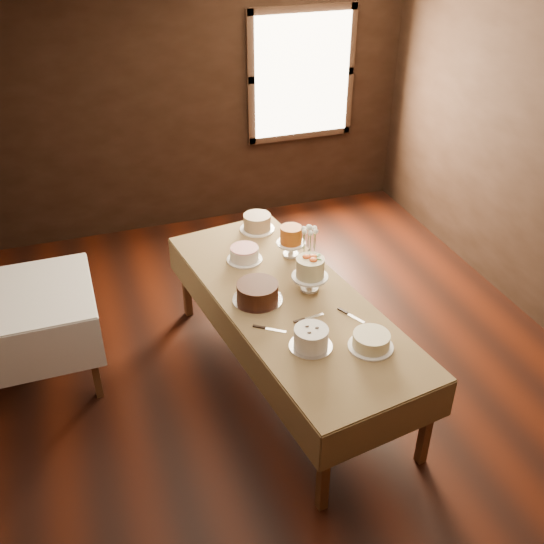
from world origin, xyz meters
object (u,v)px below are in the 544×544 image
(cake_speckled, at_px, (257,223))
(cake_flowers, at_px, (310,276))
(cake_caramel, at_px, (291,243))
(cake_swirl, at_px, (311,339))
(side_table, at_px, (29,304))
(cake_server_b, at_px, (356,318))
(display_table, at_px, (289,304))
(cake_lattice, at_px, (244,255))
(cake_chocolate, at_px, (258,293))
(flower_vase, at_px, (309,258))
(cake_server_e, at_px, (276,330))
(cake_cream, at_px, (371,341))
(cake_server_a, at_px, (314,316))
(cake_server_c, at_px, (261,279))
(cake_server_d, at_px, (307,269))

(cake_speckled, relative_size, cake_flowers, 1.17)
(cake_caramel, relative_size, cake_swirl, 0.94)
(cake_speckled, height_order, cake_flowers, cake_flowers)
(side_table, distance_m, cake_flowers, 2.15)
(cake_swirl, bearing_deg, cake_server_b, 23.73)
(display_table, distance_m, cake_lattice, 0.65)
(side_table, height_order, cake_flowers, cake_flowers)
(cake_chocolate, relative_size, flower_vase, 3.04)
(display_table, height_order, flower_vase, flower_vase)
(cake_server_e, bearing_deg, flower_vase, 88.62)
(cake_caramel, relative_size, cake_server_e, 1.15)
(side_table, relative_size, flower_vase, 6.73)
(cake_swirl, distance_m, cake_cream, 0.40)
(cake_cream, relative_size, cake_server_a, 1.34)
(cake_caramel, relative_size, cake_server_c, 1.15)
(cake_lattice, height_order, cake_server_b, cake_lattice)
(cake_flowers, height_order, cake_server_d, cake_flowers)
(side_table, relative_size, cake_chocolate, 2.21)
(cake_server_e, bearing_deg, cake_cream, 0.26)
(cake_speckled, xyz_separation_m, cake_swirl, (-0.16, -1.68, 0.00))
(side_table, relative_size, cake_server_a, 4.00)
(cake_server_b, relative_size, cake_server_c, 1.00)
(cake_lattice, relative_size, cake_swirl, 1.12)
(cake_server_d, distance_m, flower_vase, 0.10)
(cake_server_a, bearing_deg, cake_caramel, 73.86)
(cake_lattice, xyz_separation_m, cake_caramel, (0.39, -0.05, 0.07))
(cake_speckled, xyz_separation_m, cake_cream, (0.21, -1.81, -0.02))
(cake_caramel, bearing_deg, cake_server_c, -142.22)
(display_table, relative_size, cake_server_b, 11.12)
(cake_server_d, bearing_deg, cake_flowers, -175.37)
(cake_lattice, xyz_separation_m, cake_chocolate, (-0.08, -0.58, 0.02))
(cake_server_b, xyz_separation_m, cake_server_c, (-0.48, 0.70, 0.00))
(cake_server_a, relative_size, flower_vase, 1.68)
(display_table, distance_m, cake_server_b, 0.54)
(flower_vase, bearing_deg, cake_cream, -89.68)
(cake_caramel, height_order, cake_swirl, cake_caramel)
(cake_speckled, xyz_separation_m, cake_server_d, (0.17, -0.77, -0.07))
(side_table, relative_size, cake_server_e, 4.00)
(cake_cream, height_order, cake_server_a, cake_cream)
(cake_caramel, bearing_deg, cake_chocolate, -131.00)
(cake_server_b, bearing_deg, cake_server_c, -171.51)
(cake_caramel, height_order, cake_chocolate, cake_caramel)
(cake_cream, relative_size, cake_server_c, 1.34)
(flower_vase, bearing_deg, cake_server_c, -169.74)
(display_table, distance_m, cake_speckled, 1.10)
(cake_server_b, bearing_deg, display_table, -164.26)
(cake_caramel, distance_m, cake_cream, 1.30)
(cake_flowers, distance_m, cake_server_a, 0.37)
(side_table, xyz_separation_m, cake_speckled, (1.96, 0.42, 0.15))
(cake_speckled, bearing_deg, cake_lattice, -119.21)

